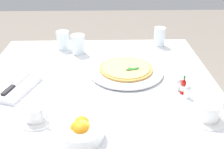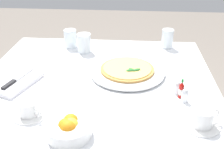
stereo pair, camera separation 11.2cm
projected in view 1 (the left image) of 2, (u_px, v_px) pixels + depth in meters
The scene contains 14 objects.
dining_table at pixel (98, 111), 1.26m from camera, with size 1.05×1.05×0.76m.
pizza_plate at pixel (126, 71), 1.28m from camera, with size 0.35×0.35×0.02m.
pizza at pixel (126, 68), 1.27m from camera, with size 0.25×0.25×0.02m.
coffee_cup_back_corner at pixel (36, 114), 0.96m from camera, with size 0.13×0.13×0.06m.
coffee_cup_far_right at pixel (209, 113), 0.96m from camera, with size 0.13×0.13×0.07m.
water_glass_left_edge at pixel (159, 37), 1.56m from camera, with size 0.06×0.06×0.11m.
water_glass_near_right at pixel (78, 45), 1.47m from camera, with size 0.07×0.07×0.10m.
water_glass_near_left at pixel (63, 41), 1.52m from camera, with size 0.07×0.07×0.10m.
napkin_folded at pixel (15, 87), 1.15m from camera, with size 0.25×0.20×0.02m.
dinner_knife at pixel (15, 84), 1.15m from camera, with size 0.19×0.07×0.01m.
citrus_bowl at pixel (81, 131), 0.88m from camera, with size 0.15×0.15×0.06m.
hot_sauce_bottle at pixel (183, 86), 1.11m from camera, with size 0.02×0.02×0.08m.
salt_shaker at pixel (179, 85), 1.14m from camera, with size 0.03×0.03×0.06m.
pepper_shaker at pixel (187, 92), 1.09m from camera, with size 0.03×0.03×0.06m.
Camera 1 is at (-1.03, -0.04, 1.36)m, focal length 43.80 mm.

